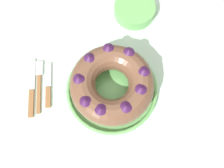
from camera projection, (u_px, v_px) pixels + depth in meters
The scene contains 8 objects.
ground_plane at pixel (114, 125), 1.44m from camera, with size 8.00×8.00×0.00m, color gray.
dining_table at pixel (115, 99), 0.81m from camera, with size 1.22×1.11×0.75m.
serving_dish at pixel (112, 89), 0.72m from camera, with size 0.30×0.30×0.02m.
bundt_cake at pixel (112, 84), 0.67m from camera, with size 0.26×0.26×0.09m.
fork at pixel (39, 82), 0.73m from camera, with size 0.02×0.18×0.01m.
serving_knife at pixel (32, 91), 0.72m from camera, with size 0.02×0.20×0.01m.
cake_knife at pixel (48, 87), 0.73m from camera, with size 0.02×0.16×0.01m.
side_bowl at pixel (135, 10), 0.81m from camera, with size 0.15×0.15×0.04m, color #6BB760.
Camera 1 is at (-0.03, -0.21, 1.45)m, focal length 35.00 mm.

